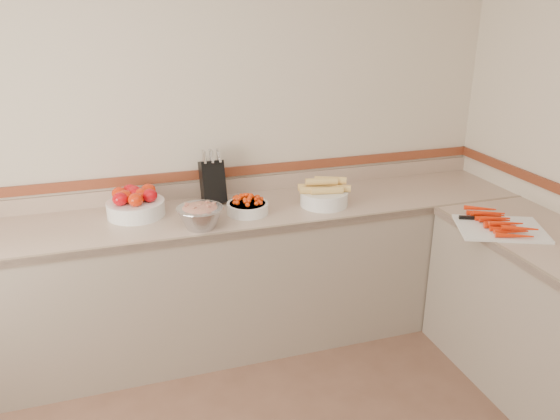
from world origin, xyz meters
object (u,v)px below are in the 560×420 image
object	(u,v)px
knife_block	(213,181)
tomato_bowl	(135,203)
cutting_board	(499,225)
corn_bowl	(324,195)
rhubarb_bowl	(200,215)
cherry_tomato_bowl	(247,206)

from	to	relation	value
knife_block	tomato_bowl	bearing A→B (deg)	-169.37
tomato_bowl	cutting_board	size ratio (longest dim) A/B	0.60
corn_bowl	cutting_board	world-z (taller)	corn_bowl
knife_block	cutting_board	world-z (taller)	knife_block
knife_block	rhubarb_bowl	size ratio (longest dim) A/B	1.32
knife_block	corn_bowl	size ratio (longest dim) A/B	1.06
rhubarb_bowl	cutting_board	distance (m)	1.67
knife_block	cherry_tomato_bowl	xyz separation A→B (m)	(0.16, -0.26, -0.09)
rhubarb_bowl	cherry_tomato_bowl	bearing A→B (deg)	24.25
tomato_bowl	rhubarb_bowl	distance (m)	0.45
cherry_tomato_bowl	rhubarb_bowl	bearing A→B (deg)	-155.75
rhubarb_bowl	cutting_board	xyz separation A→B (m)	(1.58, -0.52, -0.06)
knife_block	corn_bowl	distance (m)	0.70
cherry_tomato_bowl	cutting_board	size ratio (longest dim) A/B	0.44
tomato_bowl	cherry_tomato_bowl	bearing A→B (deg)	-14.69
cherry_tomato_bowl	corn_bowl	world-z (taller)	corn_bowl
tomato_bowl	cutting_board	world-z (taller)	tomato_bowl
tomato_bowl	rhubarb_bowl	world-z (taller)	tomato_bowl
tomato_bowl	knife_block	bearing A→B (deg)	10.63
corn_bowl	rhubarb_bowl	distance (m)	0.81
knife_block	tomato_bowl	size ratio (longest dim) A/B	1.02
tomato_bowl	cutting_board	bearing A→B (deg)	-23.32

